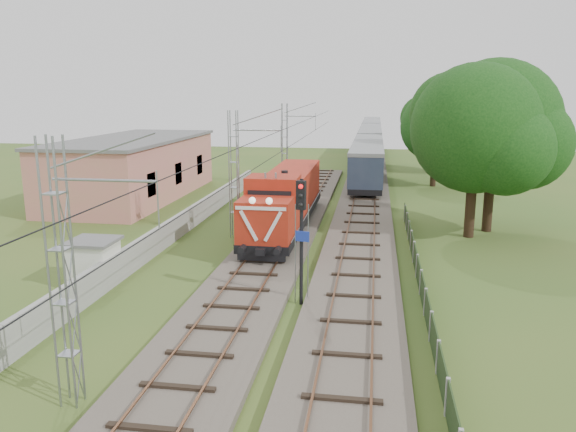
% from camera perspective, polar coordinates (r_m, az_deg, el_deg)
% --- Properties ---
extents(ground, '(140.00, 140.00, 0.00)m').
position_cam_1_polar(ground, '(24.56, -5.38, -9.37)').
color(ground, '#395A21').
rests_on(ground, ground).
extents(track_main, '(4.20, 70.00, 0.45)m').
position_cam_1_polar(track_main, '(30.95, -2.23, -4.28)').
color(track_main, '#6B6054').
rests_on(track_main, ground).
extents(track_side, '(4.20, 80.00, 0.45)m').
position_cam_1_polar(track_side, '(43.01, 7.66, 0.43)').
color(track_side, '#6B6054').
rests_on(track_side, ground).
extents(catenary, '(3.31, 70.00, 8.00)m').
position_cam_1_polar(catenary, '(35.51, -5.42, 4.26)').
color(catenary, gray).
rests_on(catenary, ground).
extents(boundary_wall, '(0.25, 40.00, 1.50)m').
position_cam_1_polar(boundary_wall, '(37.15, -10.64, -0.72)').
color(boundary_wall, '#9E9E99').
rests_on(boundary_wall, ground).
extents(station_building, '(8.40, 20.40, 5.22)m').
position_cam_1_polar(station_building, '(50.92, -15.33, 4.78)').
color(station_building, tan).
rests_on(station_building, ground).
extents(fence, '(0.12, 32.00, 1.20)m').
position_cam_1_polar(fence, '(26.58, 13.34, -6.55)').
color(fence, black).
rests_on(fence, ground).
extents(locomotive, '(2.96, 16.88, 4.29)m').
position_cam_1_polar(locomotive, '(37.04, -0.23, 1.78)').
color(locomotive, black).
rests_on(locomotive, ground).
extents(coach_rake, '(3.03, 67.45, 3.50)m').
position_cam_1_polar(coach_rake, '(80.29, 8.34, 7.71)').
color(coach_rake, black).
rests_on(coach_rake, ground).
extents(signal_post, '(0.61, 0.48, 5.57)m').
position_cam_1_polar(signal_post, '(23.73, 1.36, -0.40)').
color(signal_post, black).
rests_on(signal_post, ground).
extents(relay_hut, '(2.21, 2.21, 2.27)m').
position_cam_1_polar(relay_hut, '(28.48, -19.09, -4.47)').
color(relay_hut, silver).
rests_on(relay_hut, ground).
extents(tree_a, '(8.42, 8.02, 10.91)m').
position_cam_1_polar(tree_a, '(36.85, 18.71, 8.28)').
color(tree_a, '#312114').
rests_on(tree_a, ground).
extents(tree_b, '(8.67, 8.26, 11.24)m').
position_cam_1_polar(tree_b, '(38.84, 20.40, 8.64)').
color(tree_b, '#312114').
rests_on(tree_b, ground).
extents(tree_c, '(7.11, 6.77, 9.21)m').
position_cam_1_polar(tree_c, '(56.48, 14.88, 8.71)').
color(tree_c, '#312114').
rests_on(tree_c, ground).
extents(tree_d, '(7.49, 7.13, 9.70)m').
position_cam_1_polar(tree_d, '(66.21, 16.38, 9.40)').
color(tree_d, '#312114').
rests_on(tree_d, ground).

